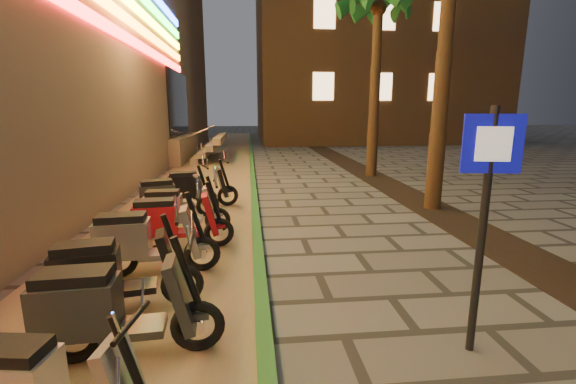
{
  "coord_description": "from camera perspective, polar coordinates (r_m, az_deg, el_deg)",
  "views": [
    {
      "loc": [
        -1.02,
        -2.08,
        2.46
      ],
      "look_at": [
        -0.42,
        3.8,
        1.2
      ],
      "focal_mm": 24.0,
      "sensor_mm": 36.0,
      "label": 1
    }
  ],
  "objects": [
    {
      "name": "palm_d",
      "position": [
        15.23,
        13.27,
        24.97
      ],
      "size": [
        2.97,
        3.02,
        7.16
      ],
      "color": "#472D19",
      "rests_on": "ground"
    },
    {
      "name": "scooter_9",
      "position": [
        7.13,
        -16.9,
        -4.18
      ],
      "size": [
        1.75,
        0.67,
        1.23
      ],
      "rotation": [
        0.0,
        0.0,
        0.12
      ],
      "color": "black",
      "rests_on": "ground"
    },
    {
      "name": "scooter_6",
      "position": [
        4.32,
        -25.15,
        -15.46
      ],
      "size": [
        1.79,
        0.63,
        1.26
      ],
      "rotation": [
        0.0,
        0.0,
        0.07
      ],
      "color": "black",
      "rests_on": "ground"
    },
    {
      "name": "scooter_8",
      "position": [
        6.17,
        -20.72,
        -6.77
      ],
      "size": [
        1.81,
        0.67,
        1.27
      ],
      "rotation": [
        0.0,
        0.0,
        0.1
      ],
      "color": "black",
      "rests_on": "ground"
    },
    {
      "name": "planting_strip",
      "position": [
        8.81,
        26.27,
        -5.4
      ],
      "size": [
        1.2,
        40.0,
        0.02
      ],
      "primitive_type": "cube",
      "color": "black",
      "rests_on": "ground"
    },
    {
      "name": "scooter_7",
      "position": [
        5.21,
        -24.75,
        -10.85
      ],
      "size": [
        1.74,
        0.75,
        1.22
      ],
      "rotation": [
        0.0,
        0.0,
        0.18
      ],
      "color": "black",
      "rests_on": "ground"
    },
    {
      "name": "parking_strip",
      "position": [
        12.43,
        -13.0,
        0.34
      ],
      "size": [
        3.4,
        60.0,
        0.01
      ],
      "primitive_type": "cube",
      "color": "#8C7251",
      "rests_on": "ground"
    },
    {
      "name": "scooter_11",
      "position": [
        9.04,
        -17.06,
        -0.76
      ],
      "size": [
        1.75,
        0.93,
        1.24
      ],
      "rotation": [
        0.0,
        0.0,
        0.3
      ],
      "color": "black",
      "rests_on": "ground"
    },
    {
      "name": "scooter_10",
      "position": [
        8.02,
        -16.13,
        -2.49
      ],
      "size": [
        1.67,
        0.59,
        1.18
      ],
      "rotation": [
        0.0,
        0.0,
        0.03
      ],
      "color": "black",
      "rests_on": "ground"
    },
    {
      "name": "pedestrian_sign",
      "position": [
        4.16,
        27.28,
        -0.96
      ],
      "size": [
        0.55,
        0.12,
        2.5
      ],
      "rotation": [
        0.0,
        0.0,
        -0.17
      ],
      "color": "black",
      "rests_on": "ground"
    },
    {
      "name": "green_curb",
      "position": [
        12.32,
        -5.14,
        0.71
      ],
      "size": [
        0.18,
        60.0,
        0.1
      ],
      "primitive_type": "cube",
      "color": "#276626",
      "rests_on": "ground"
    },
    {
      "name": "scooter_12",
      "position": [
        10.01,
        -13.67,
        0.62
      ],
      "size": [
        1.76,
        0.82,
        1.24
      ],
      "rotation": [
        0.0,
        0.0,
        0.22
      ],
      "color": "black",
      "rests_on": "ground"
    }
  ]
}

